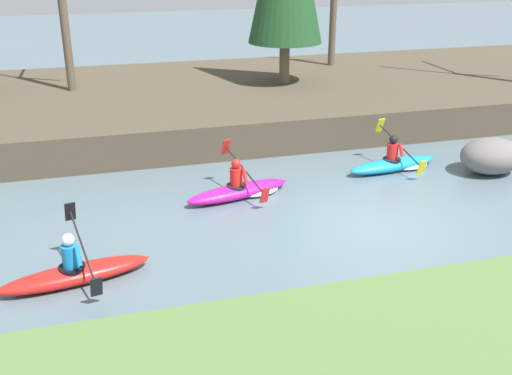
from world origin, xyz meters
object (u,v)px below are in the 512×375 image
kayaker_trailing (77,272)px  kayaker_middle (242,189)px  boulder_midstream (491,156)px  kayaker_lead (396,163)px

kayaker_trailing → kayaker_middle: bearing=26.7°
boulder_midstream → kayaker_lead: bearing=159.3°
kayaker_middle → boulder_midstream: (6.81, -0.20, 0.28)m
kayaker_lead → boulder_midstream: kayaker_lead is taller
kayaker_lead → kayaker_trailing: (-8.39, -3.69, 0.02)m
kayaker_lead → kayaker_middle: size_ratio=1.01×
kayaker_trailing → kayaker_lead: bearing=12.6°
kayaker_lead → kayaker_trailing: size_ratio=1.00×
kayaker_trailing → boulder_midstream: (10.70, 2.82, 0.26)m
kayaker_lead → kayaker_trailing: bearing=-164.8°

